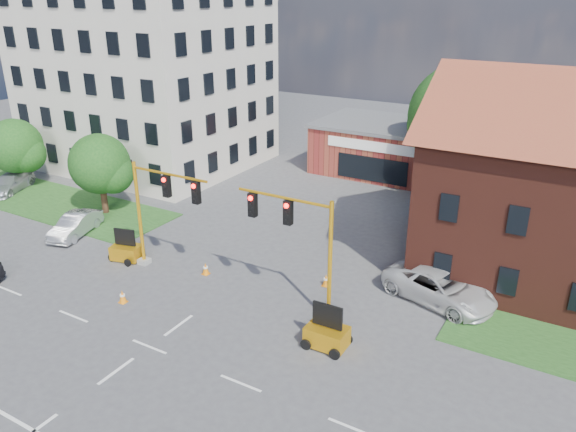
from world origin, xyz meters
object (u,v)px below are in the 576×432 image
object	(u,v)px
signal_mast_west	(160,206)
trailer_east	(327,334)
signal_mast_east	(299,240)
trailer_west	(126,251)
pickup_white	(439,287)

from	to	relation	value
signal_mast_west	trailer_east	xyz separation A→B (m)	(11.25, -1.95, -3.27)
signal_mast_east	trailer_west	size ratio (longest dim) A/B	3.26
trailer_east	pickup_white	size ratio (longest dim) A/B	0.36
signal_mast_west	signal_mast_east	xyz separation A→B (m)	(8.71, 0.00, 0.00)
trailer_east	pickup_white	distance (m)	7.19
signal_mast_west	pickup_white	distance (m)	15.44
signal_mast_west	trailer_east	world-z (taller)	signal_mast_west
signal_mast_west	pickup_white	bearing A→B (deg)	17.26
signal_mast_west	pickup_white	size ratio (longest dim) A/B	1.06
trailer_east	trailer_west	bearing A→B (deg)	172.07
signal_mast_west	trailer_west	distance (m)	4.39
signal_mast_east	pickup_white	size ratio (longest dim) A/B	1.06
trailer_west	pickup_white	xyz separation A→B (m)	(17.31, 4.64, 0.22)
signal_mast_east	pickup_white	xyz separation A→B (m)	(5.73, 4.49, -3.10)
trailer_east	signal_mast_west	bearing A→B (deg)	169.49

